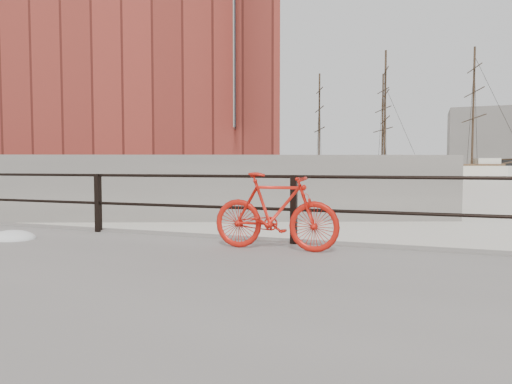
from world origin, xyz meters
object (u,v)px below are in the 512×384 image
Objects in this scene: schooner_mid at (427,176)px; workboat_near at (140,184)px; bicycle at (275,211)px; workboat_far at (200,178)px; schooner_left at (350,175)px.

workboat_near is (-23.99, -45.00, 0.00)m from schooner_mid.
bicycle is at bearing -102.51° from schooner_mid.
schooner_mid is (1.93, 73.63, -0.87)m from bicycle.
schooner_left is at bearing 29.94° from workboat_far.
schooner_mid reaches higher than schooner_left.
schooner_mid is 50.99m from workboat_near.
workboat_far is (-26.14, 47.79, -0.87)m from bicycle.
bicycle is 0.06× the size of schooner_mid.
schooner_mid is 1.20× the size of schooner_left.
bicycle is at bearing -62.12° from workboat_near.
schooner_left is 32.96m from workboat_far.
schooner_left is (-12.97, 3.45, 0.00)m from schooner_mid.
bicycle is 0.07× the size of schooner_left.
schooner_left reaches higher than workboat_near.
workboat_near is 19.59m from workboat_far.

